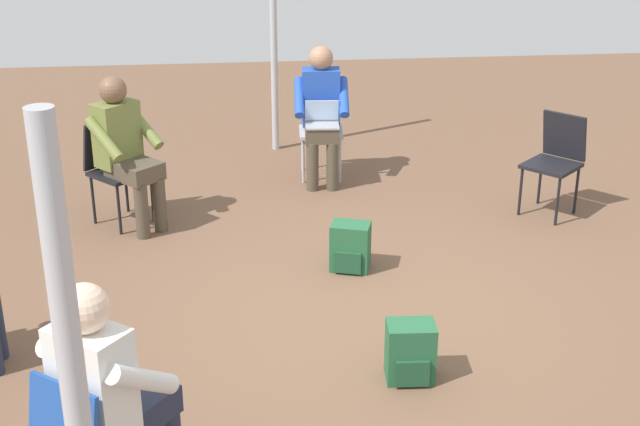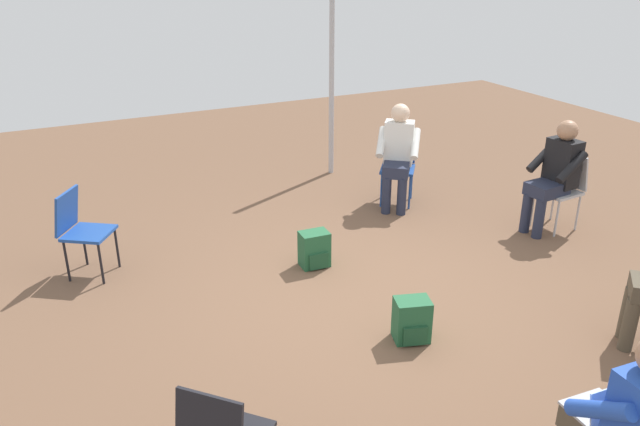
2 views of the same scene
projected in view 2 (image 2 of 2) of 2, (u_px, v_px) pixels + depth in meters
The scene contains 10 objects.
ground_plane at pixel (368, 299), 5.61m from camera, with size 14.99×14.99×0.00m, color brown.
chair_southwest at pixel (398, 163), 7.60m from camera, with size 0.58×0.58×0.85m.
chair_southeast at pixel (81, 227), 5.86m from camera, with size 0.58×0.57×0.85m.
chair_west at pixel (563, 185), 6.88m from camera, with size 0.47×0.43×0.85m.
person_with_laptop at pixel (626, 416), 3.21m from camera, with size 0.52×0.54×1.24m.
person_in_white at pixel (398, 151), 7.37m from camera, with size 0.63×0.63×1.24m.
person_in_black at pixel (555, 171), 6.72m from camera, with size 0.54×0.52×1.24m.
backpack_near_laptop_user at pixel (314, 251), 6.14m from camera, with size 0.29×0.26×0.36m.
backpack_by_empty_chair at pixel (412, 322), 4.98m from camera, with size 0.33×0.30×0.36m.
tent_pole_near at pixel (332, 88), 8.30m from camera, with size 0.07×0.07×2.37m, color #B2B2B7.
Camera 2 is at (2.52, 4.17, 2.92)m, focal length 35.00 mm.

